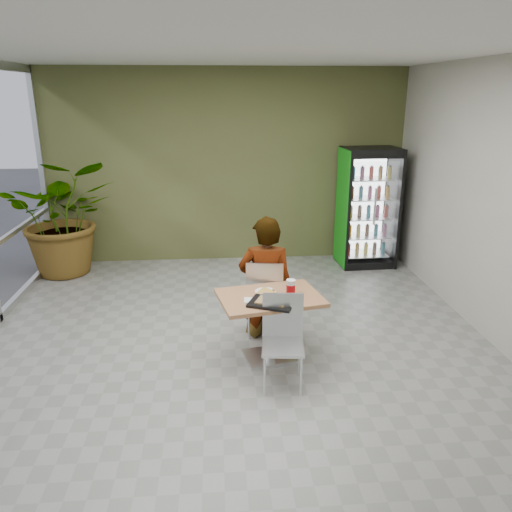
% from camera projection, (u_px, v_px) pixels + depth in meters
% --- Properties ---
extents(ground, '(7.00, 7.00, 0.00)m').
position_uv_depth(ground, '(236.00, 358.00, 5.53)').
color(ground, gray).
rests_on(ground, ground).
extents(room_envelope, '(6.00, 7.00, 3.20)m').
position_uv_depth(room_envelope, '(234.00, 217.00, 5.03)').
color(room_envelope, beige).
rests_on(room_envelope, ground).
extents(dining_table, '(1.19, 0.94, 0.75)m').
position_uv_depth(dining_table, '(270.00, 314.00, 5.35)').
color(dining_table, '#B5764D').
rests_on(dining_table, ground).
extents(chair_far, '(0.48, 0.49, 0.96)m').
position_uv_depth(chair_far, '(265.00, 293.00, 5.85)').
color(chair_far, silver).
rests_on(chair_far, ground).
extents(chair_near, '(0.45, 0.45, 0.92)m').
position_uv_depth(chair_near, '(283.00, 333.00, 4.93)').
color(chair_near, silver).
rests_on(chair_near, ground).
extents(seated_woman, '(0.71, 0.51, 1.77)m').
position_uv_depth(seated_woman, '(266.00, 289.00, 5.89)').
color(seated_woman, black).
rests_on(seated_woman, ground).
extents(pizza_plate, '(0.28, 0.23, 0.03)m').
position_uv_depth(pizza_plate, '(266.00, 291.00, 5.37)').
color(pizza_plate, white).
rests_on(pizza_plate, dining_table).
extents(soda_cup, '(0.10, 0.10, 0.18)m').
position_uv_depth(soda_cup, '(291.00, 288.00, 5.27)').
color(soda_cup, white).
rests_on(soda_cup, dining_table).
extents(napkin_stack, '(0.15, 0.15, 0.02)m').
position_uv_depth(napkin_stack, '(251.00, 300.00, 5.14)').
color(napkin_stack, white).
rests_on(napkin_stack, dining_table).
extents(cafeteria_tray, '(0.54, 0.48, 0.03)m').
position_uv_depth(cafeteria_tray, '(272.00, 303.00, 5.07)').
color(cafeteria_tray, black).
rests_on(cafeteria_tray, dining_table).
extents(beverage_fridge, '(0.92, 0.72, 1.96)m').
position_uv_depth(beverage_fridge, '(368.00, 208.00, 8.26)').
color(beverage_fridge, black).
rests_on(beverage_fridge, ground).
extents(potted_plant, '(1.90, 1.72, 1.85)m').
position_uv_depth(potted_plant, '(64.00, 217.00, 7.88)').
color(potted_plant, '#2E692A').
rests_on(potted_plant, ground).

